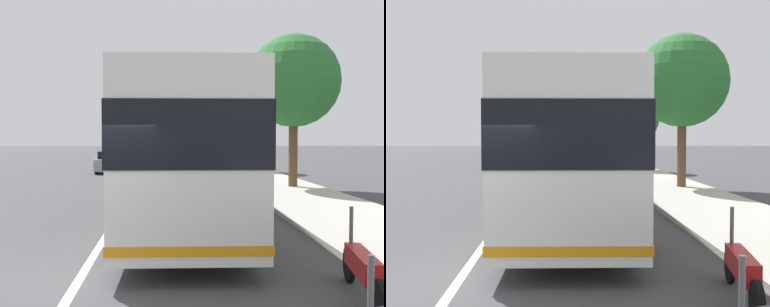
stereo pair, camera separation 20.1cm
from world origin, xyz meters
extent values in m
plane|color=#424244|center=(0.00, 0.00, 0.00)|extent=(220.00, 220.00, 0.00)
cube|color=#B2ADA3|center=(10.00, -6.52, 0.07)|extent=(110.00, 3.60, 0.14)
cube|color=silver|center=(10.00, 0.00, 0.00)|extent=(110.00, 0.16, 0.01)
cube|color=silver|center=(5.03, -1.89, 1.96)|extent=(11.40, 2.80, 3.22)
cube|color=black|center=(5.03, -1.89, 2.36)|extent=(11.44, 2.84, 1.07)
cube|color=orange|center=(5.03, -1.89, 0.60)|extent=(11.43, 2.83, 0.16)
cylinder|color=black|center=(8.69, -0.80, 0.50)|extent=(1.01, 0.32, 1.00)
cylinder|color=black|center=(8.63, -3.14, 0.50)|extent=(1.01, 0.32, 1.00)
cylinder|color=black|center=(1.42, -0.63, 0.50)|extent=(1.01, 0.32, 1.00)
cylinder|color=black|center=(1.37, -2.98, 0.50)|extent=(1.01, 0.32, 1.00)
cylinder|color=#4C4C51|center=(-3.46, -3.25, 0.91)|extent=(0.06, 0.06, 0.70)
cylinder|color=black|center=(-0.34, -4.33, 0.28)|extent=(0.57, 0.18, 0.56)
cylinder|color=black|center=(-2.01, -4.04, 0.28)|extent=(0.57, 0.18, 0.56)
cube|color=red|center=(-1.18, -4.19, 0.53)|extent=(1.29, 0.46, 0.30)
cylinder|color=#4C4C51|center=(-0.47, -4.31, 0.88)|extent=(0.06, 0.06, 0.70)
cube|color=gray|center=(25.87, -1.87, 0.54)|extent=(4.47, 2.16, 0.73)
cube|color=black|center=(25.82, -1.87, 1.15)|extent=(2.20, 1.85, 0.48)
cylinder|color=black|center=(27.36, -1.14, 0.32)|extent=(0.65, 0.27, 0.64)
cylinder|color=black|center=(27.24, -2.82, 0.32)|extent=(0.65, 0.27, 0.64)
cylinder|color=black|center=(24.50, -0.93, 0.32)|extent=(0.65, 0.27, 0.64)
cylinder|color=black|center=(24.37, -2.61, 0.32)|extent=(0.65, 0.27, 0.64)
cube|color=gray|center=(22.99, 2.05, 0.54)|extent=(4.60, 1.91, 0.73)
cube|color=black|center=(23.07, 2.05, 1.15)|extent=(2.49, 1.75, 0.48)
cylinder|color=black|center=(21.47, 1.19, 0.32)|extent=(0.64, 0.22, 0.64)
cylinder|color=black|center=(21.48, 2.93, 0.32)|extent=(0.64, 0.22, 0.64)
cylinder|color=black|center=(24.51, 1.18, 0.32)|extent=(0.64, 0.22, 0.64)
cylinder|color=black|center=(24.51, 2.92, 0.32)|extent=(0.64, 0.22, 0.64)
cylinder|color=brown|center=(12.42, -7.02, 1.78)|extent=(0.39, 0.39, 3.57)
sphere|color=#286B2D|center=(12.42, -7.02, 4.79)|extent=(4.06, 4.06, 4.06)
cylinder|color=brown|center=(22.87, -6.72, 1.30)|extent=(0.41, 0.41, 2.59)
sphere|color=#286B2D|center=(22.87, -6.72, 3.55)|extent=(3.20, 3.20, 3.20)
camera|label=1|loc=(-7.42, -1.41, 2.32)|focal=42.75mm
camera|label=2|loc=(-7.43, -1.61, 2.32)|focal=42.75mm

